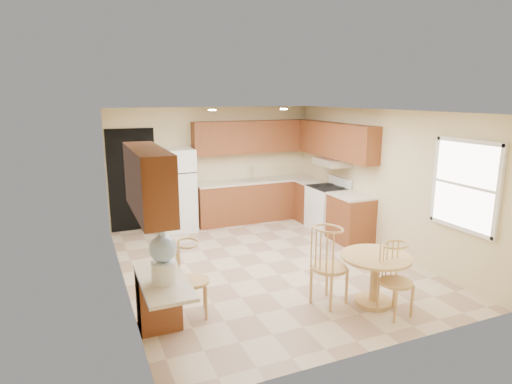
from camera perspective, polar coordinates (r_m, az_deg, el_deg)
name	(u,v)px	position (r m, az deg, el deg)	size (l,w,h in m)	color
floor	(266,263)	(7.23, 1.30, -9.47)	(5.50, 5.50, 0.00)	#C5AE8F
ceiling	(266,111)	(6.70, 1.41, 10.76)	(4.50, 5.50, 0.02)	white
wall_back	(214,165)	(9.38, -5.59, 3.58)	(4.50, 0.02, 2.50)	beige
wall_front	(376,243)	(4.58, 15.75, -6.58)	(4.50, 0.02, 2.50)	beige
wall_left	(120,204)	(6.29, -17.67, -1.48)	(0.02, 5.50, 2.50)	beige
wall_right	(380,180)	(8.03, 16.16, 1.59)	(0.02, 5.50, 2.50)	beige
doorway	(132,180)	(9.05, -16.16, 1.51)	(0.90, 0.02, 2.10)	black
base_cab_back	(256,201)	(9.57, 0.07, -1.17)	(2.75, 0.60, 0.87)	brown
counter_back	(256,181)	(9.47, 0.07, 1.51)	(2.75, 0.63, 0.04)	beige
base_cab_right_a	(312,202)	(9.52, 7.44, -1.34)	(0.60, 0.59, 0.87)	brown
counter_right_a	(312,182)	(9.42, 7.52, 1.34)	(0.63, 0.59, 0.04)	beige
base_cab_right_b	(350,219)	(8.35, 12.49, -3.55)	(0.60, 0.80, 0.87)	brown
counter_right_b	(352,196)	(8.23, 12.64, -0.51)	(0.63, 0.80, 0.04)	beige
upper_cab_back	(254,137)	(9.45, -0.25, 7.37)	(2.75, 0.33, 0.70)	brown
upper_cab_right	(336,140)	(8.81, 10.60, 6.77)	(0.33, 2.42, 0.70)	brown
upper_cab_left	(148,181)	(4.63, -14.17, 1.41)	(0.33, 1.40, 0.70)	brown
sink	(255,180)	(9.45, -0.07, 1.63)	(0.78, 0.44, 0.01)	silver
range_hood	(332,162)	(8.79, 10.13, 3.95)	(0.50, 0.76, 0.14)	silver
desk_pedestal	(159,299)	(5.38, -12.86, -13.71)	(0.48, 0.42, 0.72)	brown
desk_top	(163,281)	(4.88, -12.27, -11.49)	(0.50, 1.20, 0.04)	beige
window	(465,185)	(6.67, 26.13, 0.79)	(0.06, 1.12, 1.30)	white
can_light_a	(212,110)	(7.64, -5.86, 10.82)	(0.14, 0.14, 0.02)	white
can_light_b	(284,109)	(8.17, 3.73, 10.97)	(0.14, 0.14, 0.02)	white
refrigerator	(175,190)	(8.89, -10.70, 0.25)	(0.75, 0.73, 1.69)	white
stove	(327,208)	(8.94, 9.49, -2.10)	(0.65, 0.76, 1.09)	white
dining_table	(375,272)	(5.96, 15.60, -10.28)	(0.92, 0.92, 0.68)	tan
chair_table_a	(334,260)	(5.69, 10.38, -8.96)	(0.47, 0.61, 1.06)	tan
chair_table_b	(402,276)	(5.64, 18.85, -10.53)	(0.41, 0.41, 0.93)	tan
chair_desk	(194,274)	(5.40, -8.25, -10.78)	(0.43, 0.55, 0.96)	tan
water_crock	(163,258)	(4.70, -12.26, -8.56)	(0.29, 0.29, 0.61)	white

